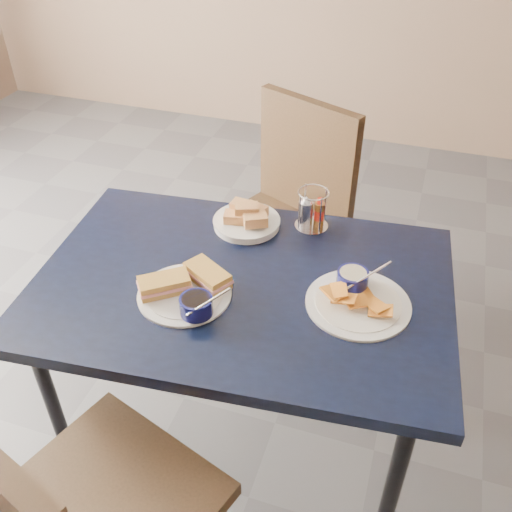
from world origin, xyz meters
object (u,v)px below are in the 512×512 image
(chair_far, at_px, (280,203))
(plantain_plate, at_px, (356,295))
(sandwich_plate, at_px, (188,289))
(bread_basket, at_px, (247,219))
(dining_table, at_px, (242,298))
(condiment_caddy, at_px, (311,212))

(chair_far, distance_m, plantain_plate, 0.84)
(chair_far, height_order, sandwich_plate, chair_far)
(sandwich_plate, xyz_separation_m, bread_basket, (0.04, 0.38, 0.00))
(sandwich_plate, distance_m, plantain_plate, 0.47)
(dining_table, bearing_deg, bread_basket, 105.96)
(plantain_plate, bearing_deg, bread_basket, 148.41)
(plantain_plate, height_order, condiment_caddy, condiment_caddy)
(chair_far, relative_size, bread_basket, 4.51)
(plantain_plate, bearing_deg, dining_table, -176.13)
(chair_far, xyz_separation_m, sandwich_plate, (-0.03, -0.83, 0.21))
(dining_table, xyz_separation_m, plantain_plate, (0.33, 0.02, 0.08))
(plantain_plate, bearing_deg, sandwich_plate, -163.84)
(dining_table, distance_m, bread_basket, 0.30)
(dining_table, relative_size, sandwich_plate, 4.24)
(chair_far, bearing_deg, sandwich_plate, -92.31)
(sandwich_plate, bearing_deg, condiment_caddy, 61.30)
(chair_far, xyz_separation_m, bread_basket, (0.01, -0.45, 0.22))
(dining_table, relative_size, bread_basket, 5.87)
(dining_table, distance_m, sandwich_plate, 0.19)
(dining_table, bearing_deg, plantain_plate, 3.87)
(sandwich_plate, distance_m, condiment_caddy, 0.51)
(chair_far, height_order, plantain_plate, chair_far)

